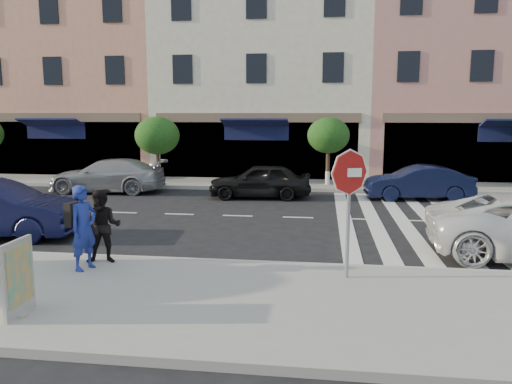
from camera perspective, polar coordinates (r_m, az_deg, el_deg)
name	(u,v)px	position (r m, az deg, el deg)	size (l,w,h in m)	color
ground	(211,248)	(12.76, -5.15, -6.37)	(120.00, 120.00, 0.00)	black
sidewalk_near	(165,299)	(9.30, -10.35, -11.95)	(60.00, 4.50, 0.15)	gray
sidewalk_far	(263,184)	(23.39, 0.78, 0.91)	(60.00, 3.00, 0.15)	gray
building_west_mid	(91,51)	(32.29, -18.29, 15.03)	(10.00, 9.00, 14.00)	tan
building_centre	(267,75)	(29.25, 1.24, 13.19)	(11.00, 9.00, 11.00)	beige
building_east_mid	(489,54)	(30.45, 25.07, 14.09)	(13.00, 9.00, 13.00)	tan
street_tree_wb	(157,136)	(24.10, -11.23, 6.31)	(2.10, 2.10, 3.06)	#473323
street_tree_c	(328,136)	(22.82, 8.28, 6.37)	(1.90, 1.90, 3.04)	#473323
stop_sign	(349,185)	(9.78, 10.61, 0.77)	(0.87, 0.28, 2.55)	gray
photographer	(84,228)	(10.92, -19.10, -3.88)	(0.65, 0.42, 1.77)	navy
walker	(103,227)	(11.30, -17.10, -3.81)	(0.78, 0.60, 1.60)	black
poster_board	(18,279)	(8.96, -25.51, -8.95)	(0.29, 0.81, 1.24)	beige
car_far_left	(107,176)	(22.34, -16.64, 1.80)	(2.01, 4.93, 1.43)	#939297
car_far_mid	(260,181)	(19.93, 0.45, 1.28)	(1.63, 4.06, 1.38)	black
car_far_right	(418,183)	(20.57, 18.04, 1.03)	(1.42, 4.09, 1.35)	black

